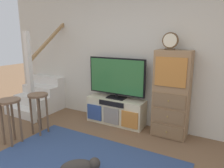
{
  "coord_description": "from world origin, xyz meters",
  "views": [
    {
      "loc": [
        1.57,
        -1.26,
        1.71
      ],
      "look_at": [
        -0.07,
        1.63,
        0.95
      ],
      "focal_mm": 33.61,
      "sensor_mm": 36.0,
      "label": 1
    }
  ],
  "objects_px": {
    "television": "(116,77)",
    "bar_stool_near": "(10,111)",
    "side_cabinet": "(171,95)",
    "dog": "(80,168)",
    "media_console": "(116,111)",
    "desk_clock": "(170,41)",
    "bar_stool_far": "(39,104)"
  },
  "relations": [
    {
      "from": "television",
      "to": "bar_stool_near",
      "type": "distance_m",
      "value": 1.92
    },
    {
      "from": "side_cabinet",
      "to": "bar_stool_near",
      "type": "distance_m",
      "value": 2.64
    },
    {
      "from": "television",
      "to": "dog",
      "type": "bearing_deg",
      "value": -76.81
    },
    {
      "from": "media_console",
      "to": "desk_clock",
      "type": "xyz_separation_m",
      "value": [
        1.0,
        -0.0,
        1.37
      ]
    },
    {
      "from": "desk_clock",
      "to": "dog",
      "type": "height_order",
      "value": "desk_clock"
    },
    {
      "from": "desk_clock",
      "to": "bar_stool_far",
      "type": "xyz_separation_m",
      "value": [
        -1.96,
        -1.05,
        -1.09
      ]
    },
    {
      "from": "bar_stool_near",
      "to": "bar_stool_far",
      "type": "xyz_separation_m",
      "value": [
        0.1,
        0.48,
        -0.01
      ]
    },
    {
      "from": "bar_stool_near",
      "to": "bar_stool_far",
      "type": "height_order",
      "value": "bar_stool_near"
    },
    {
      "from": "media_console",
      "to": "television",
      "type": "height_order",
      "value": "television"
    },
    {
      "from": "media_console",
      "to": "side_cabinet",
      "type": "relative_size",
      "value": 0.78
    },
    {
      "from": "dog",
      "to": "bar_stool_far",
      "type": "bearing_deg",
      "value": 156.27
    },
    {
      "from": "bar_stool_near",
      "to": "desk_clock",
      "type": "bearing_deg",
      "value": 36.5
    },
    {
      "from": "media_console",
      "to": "television",
      "type": "xyz_separation_m",
      "value": [
        -0.0,
        0.02,
        0.68
      ]
    },
    {
      "from": "media_console",
      "to": "side_cabinet",
      "type": "bearing_deg",
      "value": 0.54
    },
    {
      "from": "side_cabinet",
      "to": "dog",
      "type": "height_order",
      "value": "side_cabinet"
    },
    {
      "from": "television",
      "to": "bar_stool_near",
      "type": "relative_size",
      "value": 1.57
    },
    {
      "from": "desk_clock",
      "to": "dog",
      "type": "xyz_separation_m",
      "value": [
        -0.6,
        -1.64,
        -1.51
      ]
    },
    {
      "from": "media_console",
      "to": "side_cabinet",
      "type": "distance_m",
      "value": 1.17
    },
    {
      "from": "television",
      "to": "bar_stool_far",
      "type": "relative_size",
      "value": 1.61
    },
    {
      "from": "bar_stool_near",
      "to": "dog",
      "type": "relative_size",
      "value": 1.57
    },
    {
      "from": "bar_stool_far",
      "to": "bar_stool_near",
      "type": "bearing_deg",
      "value": -101.53
    },
    {
      "from": "media_console",
      "to": "bar_stool_far",
      "type": "bearing_deg",
      "value": -132.66
    },
    {
      "from": "television",
      "to": "media_console",
      "type": "bearing_deg",
      "value": -90.0
    },
    {
      "from": "desk_clock",
      "to": "dog",
      "type": "distance_m",
      "value": 2.31
    },
    {
      "from": "bar_stool_near",
      "to": "side_cabinet",
      "type": "bearing_deg",
      "value": 35.83
    },
    {
      "from": "media_console",
      "to": "bar_stool_far",
      "type": "distance_m",
      "value": 1.46
    },
    {
      "from": "media_console",
      "to": "desk_clock",
      "type": "bearing_deg",
      "value": -0.28
    },
    {
      "from": "bar_stool_near",
      "to": "bar_stool_far",
      "type": "relative_size",
      "value": 1.02
    },
    {
      "from": "television",
      "to": "side_cabinet",
      "type": "relative_size",
      "value": 0.79
    },
    {
      "from": "media_console",
      "to": "dog",
      "type": "height_order",
      "value": "media_console"
    },
    {
      "from": "side_cabinet",
      "to": "bar_stool_near",
      "type": "xyz_separation_m",
      "value": [
        -2.13,
        -1.54,
        -0.19
      ]
    },
    {
      "from": "media_console",
      "to": "bar_stool_near",
      "type": "height_order",
      "value": "bar_stool_near"
    }
  ]
}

